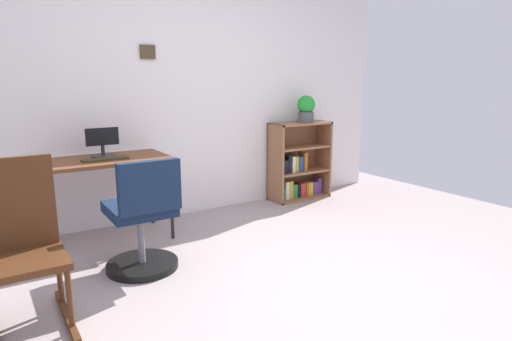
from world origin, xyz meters
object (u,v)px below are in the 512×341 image
(desk, at_px, (106,165))
(keyboard, at_px, (105,159))
(bookshelf_low, at_px, (297,165))
(potted_plant_on_shelf, at_px, (306,108))
(office_chair, at_px, (143,224))
(rocking_chair, at_px, (22,244))
(monitor, at_px, (103,143))

(desk, height_order, keyboard, keyboard)
(keyboard, bearing_deg, bookshelf_low, 7.76)
(keyboard, bearing_deg, potted_plant_on_shelf, 6.28)
(office_chair, distance_m, rocking_chair, 0.85)
(monitor, xyz_separation_m, office_chair, (0.03, -0.88, -0.47))
(rocking_chair, distance_m, bookshelf_low, 3.22)
(keyboard, height_order, potted_plant_on_shelf, potted_plant_on_shelf)
(monitor, bearing_deg, bookshelf_low, 3.14)
(desk, height_order, rocking_chair, rocking_chair)
(office_chair, relative_size, potted_plant_on_shelf, 2.81)
(keyboard, distance_m, potted_plant_on_shelf, 2.34)
(monitor, height_order, potted_plant_on_shelf, potted_plant_on_shelf)
(potted_plant_on_shelf, bearing_deg, keyboard, -173.72)
(keyboard, distance_m, bookshelf_low, 2.27)
(keyboard, bearing_deg, rocking_chair, -125.66)
(monitor, distance_m, potted_plant_on_shelf, 2.28)
(keyboard, xyz_separation_m, bookshelf_low, (2.23, 0.30, -0.34))
(desk, bearing_deg, monitor, 85.30)
(keyboard, distance_m, office_chair, 0.79)
(desk, xyz_separation_m, rocking_chair, (-0.74, -1.08, -0.19))
(monitor, relative_size, potted_plant_on_shelf, 0.90)
(bookshelf_low, bearing_deg, rocking_chair, -156.12)
(bookshelf_low, relative_size, potted_plant_on_shelf, 2.94)
(desk, bearing_deg, bookshelf_low, 5.77)
(desk, relative_size, rocking_chair, 1.06)
(office_chair, xyz_separation_m, bookshelf_low, (2.16, 1.00, 0.03))
(monitor, height_order, office_chair, monitor)
(monitor, distance_m, office_chair, 1.00)
(potted_plant_on_shelf, bearing_deg, office_chair, -157.09)
(bookshelf_low, bearing_deg, monitor, -176.86)
(monitor, relative_size, bookshelf_low, 0.31)
(keyboard, xyz_separation_m, potted_plant_on_shelf, (2.30, 0.25, 0.31))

